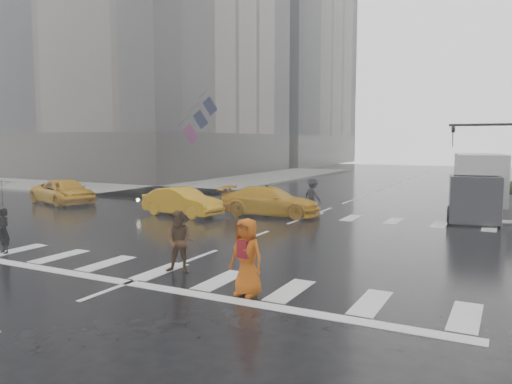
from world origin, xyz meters
The scene contains 17 objects.
ground centered at (0.00, 0.00, 0.00)m, with size 120.00×120.00×0.00m, color black.
sidewalk_nw centered at (-19.50, 17.50, 0.07)m, with size 35.00×35.00×0.15m, color slate.
building_nw centered at (-29.00, 27.00, 17.25)m, with size 26.05×26.05×38.00m.
building_nw_far centered at (-29.00, 56.00, 20.19)m, with size 26.05×26.05×44.00m.
road_markings centered at (0.00, 0.00, 0.01)m, with size 18.00×48.00×0.01m, color silver, non-canonical shape.
planter_west centered at (7.00, 8.20, 0.98)m, with size 1.10×1.10×1.80m.
flag_cluster centered at (-15.08, 18.50, 5.64)m, with size 2.87×3.06×4.69m.
pedestrian_black centered at (-5.96, -6.52, 1.67)m, with size 1.11×1.13×2.43m.
pedestrian_brown centered at (0.56, -5.80, 0.87)m, with size 0.85×0.66×1.75m, color #482E19.
pedestrian_orange centered at (3.22, -6.80, 0.94)m, with size 0.99×0.73×1.86m.
pedestrian_far_a centered at (-2.01, 5.00, 0.76)m, with size 0.89×0.54×1.52m, color black.
pedestrian_far_b centered at (-0.30, 6.85, 0.87)m, with size 1.13×0.62×1.74m, color black.
taxi_front centered at (-14.43, 3.72, 0.75)m, with size 1.78×4.42×1.51m, color orange.
taxi_mid centered at (-5.61, 2.92, 0.69)m, with size 1.46×4.20×1.38m, color orange.
taxi_rear centered at (-1.75, 4.88, 0.72)m, with size 2.01×4.37×1.44m, color orange.
taxi_far centered at (-14.50, 3.54, 0.66)m, with size 2.18×4.19×1.32m, color orange.
box_truck centered at (7.33, 8.71, 1.62)m, with size 2.14×5.71×3.03m.
Camera 1 is at (8.72, -17.02, 3.68)m, focal length 35.00 mm.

